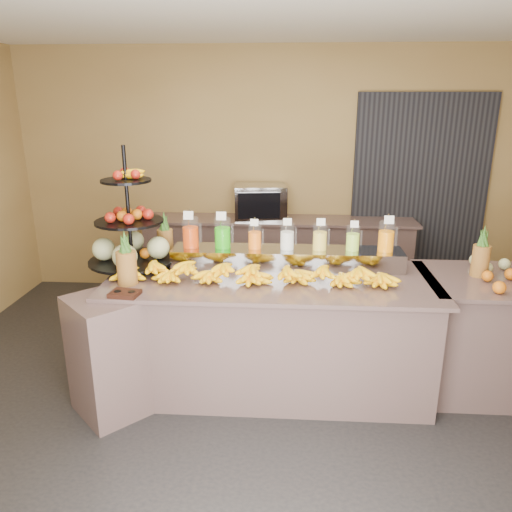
# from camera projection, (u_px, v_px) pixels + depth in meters

# --- Properties ---
(ground) EXTENTS (6.00, 6.00, 0.00)m
(ground) POSITION_uv_depth(u_px,v_px,m) (269.00, 406.00, 3.80)
(ground) COLOR black
(ground) RESTS_ON ground
(room_envelope) EXTENTS (6.04, 5.02, 2.82)m
(room_envelope) POSITION_uv_depth(u_px,v_px,m) (298.00, 146.00, 3.96)
(room_envelope) COLOR olive
(room_envelope) RESTS_ON ground
(buffet_counter) EXTENTS (2.75, 1.25, 0.93)m
(buffet_counter) POSITION_uv_depth(u_px,v_px,m) (256.00, 335.00, 3.91)
(buffet_counter) COLOR #8B6865
(buffet_counter) RESTS_ON ground
(right_counter) EXTENTS (1.08, 0.88, 0.93)m
(right_counter) POSITION_uv_depth(u_px,v_px,m) (487.00, 334.00, 3.93)
(right_counter) COLOR #8B6865
(right_counter) RESTS_ON ground
(back_ledge) EXTENTS (3.10, 0.55, 0.93)m
(back_ledge) POSITION_uv_depth(u_px,v_px,m) (277.00, 257.00, 5.79)
(back_ledge) COLOR #8B6865
(back_ledge) RESTS_ON ground
(pitcher_tray) EXTENTS (1.85, 0.30, 0.15)m
(pitcher_tray) POSITION_uv_depth(u_px,v_px,m) (287.00, 258.00, 4.04)
(pitcher_tray) COLOR gray
(pitcher_tray) RESTS_ON buffet_counter
(juice_pitcher_orange_a) EXTENTS (0.13, 0.14, 0.32)m
(juice_pitcher_orange_a) POSITION_uv_depth(u_px,v_px,m) (191.00, 234.00, 4.03)
(juice_pitcher_orange_a) COLOR silver
(juice_pitcher_orange_a) RESTS_ON pitcher_tray
(juice_pitcher_green) EXTENTS (0.13, 0.14, 0.32)m
(juice_pitcher_green) POSITION_uv_depth(u_px,v_px,m) (223.00, 235.00, 4.01)
(juice_pitcher_green) COLOR silver
(juice_pitcher_green) RESTS_ON pitcher_tray
(juice_pitcher_orange_b) EXTENTS (0.11, 0.11, 0.26)m
(juice_pitcher_orange_b) POSITION_uv_depth(u_px,v_px,m) (255.00, 238.00, 4.00)
(juice_pitcher_orange_b) COLOR silver
(juice_pitcher_orange_b) RESTS_ON pitcher_tray
(juice_pitcher_milk) EXTENTS (0.11, 0.12, 0.27)m
(juice_pitcher_milk) POSITION_uv_depth(u_px,v_px,m) (287.00, 238.00, 3.98)
(juice_pitcher_milk) COLOR silver
(juice_pitcher_milk) RESTS_ON pitcher_tray
(juice_pitcher_lemon) EXTENTS (0.12, 0.12, 0.28)m
(juice_pitcher_lemon) POSITION_uv_depth(u_px,v_px,m) (320.00, 238.00, 3.97)
(juice_pitcher_lemon) COLOR silver
(juice_pitcher_lemon) RESTS_ON pitcher_tray
(juice_pitcher_lime) EXTENTS (0.11, 0.11, 0.26)m
(juice_pitcher_lime) POSITION_uv_depth(u_px,v_px,m) (353.00, 239.00, 3.95)
(juice_pitcher_lime) COLOR silver
(juice_pitcher_lime) RESTS_ON pitcher_tray
(juice_pitcher_orange_c) EXTENTS (0.13, 0.13, 0.31)m
(juice_pitcher_orange_c) POSITION_uv_depth(u_px,v_px,m) (386.00, 238.00, 3.93)
(juice_pitcher_orange_c) COLOR silver
(juice_pitcher_orange_c) RESTS_ON pitcher_tray
(banana_heap) EXTENTS (2.17, 0.20, 0.18)m
(banana_heap) POSITION_uv_depth(u_px,v_px,m) (255.00, 270.00, 3.72)
(banana_heap) COLOR yellow
(banana_heap) RESTS_ON buffet_counter
(fruit_stand) EXTENTS (0.81, 0.81, 0.97)m
(fruit_stand) POSITION_uv_depth(u_px,v_px,m) (136.00, 238.00, 3.98)
(fruit_stand) COLOR black
(fruit_stand) RESTS_ON buffet_counter
(condiment_caddy) EXTENTS (0.22, 0.17, 0.03)m
(condiment_caddy) POSITION_uv_depth(u_px,v_px,m) (125.00, 294.00, 3.46)
(condiment_caddy) COLOR black
(condiment_caddy) RESTS_ON buffet_counter
(pineapple_left_a) EXTENTS (0.15, 0.15, 0.41)m
(pineapple_left_a) POSITION_uv_depth(u_px,v_px,m) (127.00, 264.00, 3.64)
(pineapple_left_a) COLOR brown
(pineapple_left_a) RESTS_ON buffet_counter
(pineapple_left_b) EXTENTS (0.13, 0.13, 0.41)m
(pineapple_left_b) POSITION_uv_depth(u_px,v_px,m) (165.00, 241.00, 4.24)
(pineapple_left_b) COLOR brown
(pineapple_left_b) RESTS_ON buffet_counter
(right_fruit_pile) EXTENTS (0.46, 0.44, 0.24)m
(right_fruit_pile) POSITION_uv_depth(u_px,v_px,m) (507.00, 273.00, 3.67)
(right_fruit_pile) COLOR brown
(right_fruit_pile) RESTS_ON right_counter
(oven_warmer) EXTENTS (0.62, 0.47, 0.38)m
(oven_warmer) POSITION_uv_depth(u_px,v_px,m) (260.00, 202.00, 5.61)
(oven_warmer) COLOR gray
(oven_warmer) RESTS_ON back_ledge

